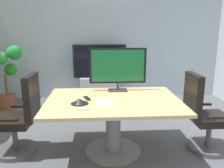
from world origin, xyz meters
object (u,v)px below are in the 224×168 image
object	(u,v)px
conference_table	(113,113)
office_chair_right	(203,119)
potted_plant	(6,72)
remote_control	(87,98)
conference_phone	(80,101)
office_chair_left	(21,121)
wall_display_unit	(100,82)
tv_monitor	(118,67)

from	to	relation	value
conference_table	office_chair_right	world-z (taller)	office_chair_right
potted_plant	remote_control	distance (m)	2.54
office_chair_right	potted_plant	distance (m)	3.85
conference_table	remote_control	bearing A→B (deg)	171.83
conference_phone	conference_table	bearing A→B (deg)	19.43
office_chair_left	wall_display_unit	xyz separation A→B (m)	(1.10, 2.32, -0.01)
conference_table	conference_phone	size ratio (longest dim) A/B	7.97
wall_display_unit	remote_control	world-z (taller)	wall_display_unit
tv_monitor	wall_display_unit	xyz separation A→B (m)	(-0.24, 1.93, -0.67)
wall_display_unit	remote_control	size ratio (longest dim) A/B	7.71
tv_monitor	conference_phone	size ratio (longest dim) A/B	3.82
office_chair_left	office_chair_right	size ratio (longest dim) A/B	1.00
conference_table	tv_monitor	bearing A→B (deg)	77.67
conference_table	conference_phone	world-z (taller)	conference_phone
tv_monitor	office_chair_right	bearing A→B (deg)	-22.40
potted_plant	conference_phone	world-z (taller)	potted_plant
tv_monitor	wall_display_unit	size ratio (longest dim) A/B	0.64
wall_display_unit	office_chair_left	bearing A→B (deg)	-115.29
potted_plant	conference_table	bearing A→B (deg)	-42.62
conference_table	office_chair_left	size ratio (longest dim) A/B	1.61
tv_monitor	conference_phone	bearing A→B (deg)	-131.19
conference_table	wall_display_unit	xyz separation A→B (m)	(-0.15, 2.38, -0.12)
remote_control	conference_phone	bearing A→B (deg)	-132.79
potted_plant	office_chair_left	bearing A→B (deg)	-65.70
office_chair_left	potted_plant	bearing A→B (deg)	-154.30
tv_monitor	remote_control	distance (m)	0.69
tv_monitor	potted_plant	bearing A→B (deg)	146.16
office_chair_right	potted_plant	size ratio (longest dim) A/B	0.82
office_chair_left	tv_monitor	xyz separation A→B (m)	(1.34, 0.39, 0.66)
potted_plant	conference_phone	size ratio (longest dim) A/B	6.06
conference_table	potted_plant	xyz separation A→B (m)	(-2.08, 1.91, 0.22)
office_chair_right	conference_phone	bearing A→B (deg)	95.42
potted_plant	office_chair_right	bearing A→B (deg)	-30.17
tv_monitor	conference_phone	xyz separation A→B (m)	(-0.53, -0.60, -0.33)
conference_table	office_chair_right	bearing A→B (deg)	-0.87
office_chair_right	tv_monitor	distance (m)	1.40
remote_control	office_chair_left	bearing A→B (deg)	158.95
potted_plant	remote_control	world-z (taller)	potted_plant
remote_control	conference_table	bearing A→B (deg)	-28.32
wall_display_unit	conference_phone	world-z (taller)	wall_display_unit
wall_display_unit	remote_control	xyz separation A→B (m)	(-0.20, -2.33, 0.32)
tv_monitor	conference_phone	world-z (taller)	tv_monitor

